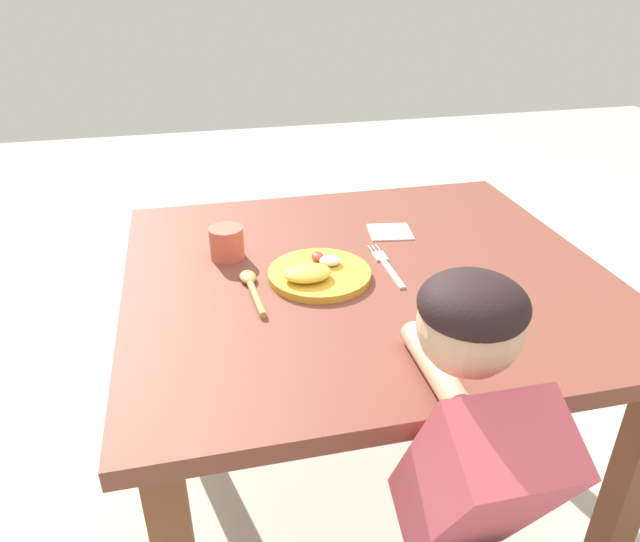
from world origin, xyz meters
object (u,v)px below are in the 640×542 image
Objects in this scene: fork at (386,266)px; drinking_cup at (227,243)px; plate at (317,273)px; spoon at (252,286)px.

drinking_cup is at bearing 69.19° from fork.
plate is at bearing -39.21° from drinking_cup.
drinking_cup is (-0.19, 0.15, 0.02)m from plate.
plate is 0.24m from drinking_cup.
plate reaches higher than spoon.
fork is at bearing 6.99° from plate.
drinking_cup is at bearing 8.21° from spoon.
drinking_cup reaches higher than spoon.
plate reaches higher than fork.
drinking_cup is (-0.35, 0.13, 0.04)m from fork.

